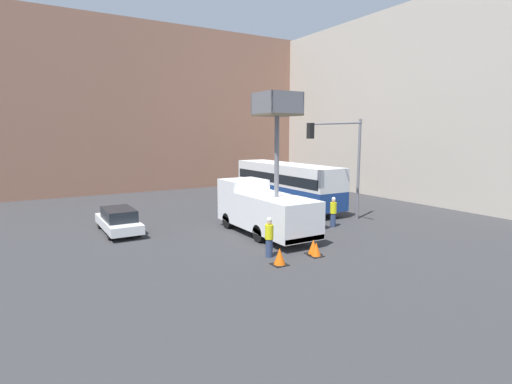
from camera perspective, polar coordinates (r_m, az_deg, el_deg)
The scene contains 12 objects.
ground_plane at distance 22.53m, azimuth 1.13°, elevation -5.76°, with size 120.00×120.00×0.00m, color #333335.
building_backdrop_far at distance 44.35m, azimuth -15.93°, elevation 11.12°, with size 44.00×10.00×15.77m.
building_backdrop_side at distance 39.99m, azimuth 22.72°, elevation 11.06°, with size 10.00×28.00×15.66m.
utility_truck at distance 21.73m, azimuth 1.12°, elevation -2.03°, with size 2.36×7.08×7.51m.
city_bus at distance 29.83m, azimuth 4.41°, elevation 1.47°, with size 2.44×10.63×3.28m.
traffic_light_pole at distance 25.24m, azimuth 12.27°, elevation 5.59°, with size 4.25×4.00×6.40m.
road_worker_near_truck at distance 17.91m, azimuth 1.90°, elevation -6.48°, with size 0.38×0.38×1.82m.
road_worker_directing at distance 24.08m, azimuth 10.98°, elevation -2.82°, with size 0.38×0.38×1.79m.
traffic_cone_near_truck at distance 17.03m, azimuth 3.39°, elevation -9.24°, with size 0.64×0.64×0.73m.
traffic_cone_mid_road at distance 18.63m, azimuth 8.18°, elevation -7.82°, with size 0.61×0.61×0.70m.
traffic_cone_far_side at distance 18.35m, azimuth 8.58°, elevation -8.16°, with size 0.57×0.57×0.65m.
parked_car_curbside at distance 23.57m, azimuth -19.04°, elevation -3.82°, with size 1.71×4.74×1.39m.
Camera 1 is at (-11.56, -18.54, 5.48)m, focal length 28.00 mm.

